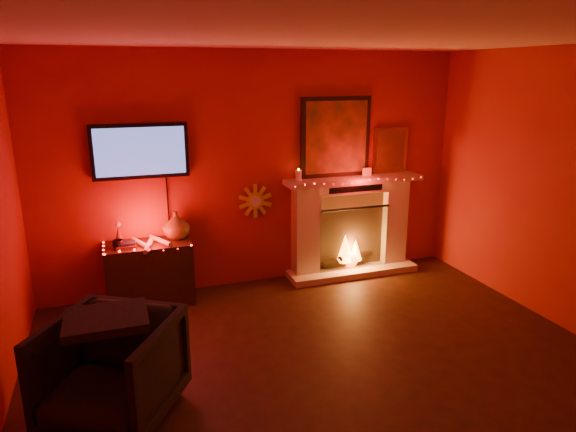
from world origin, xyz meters
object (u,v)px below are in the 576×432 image
at_px(console_table, 151,269).
at_px(armchair, 112,370).
at_px(fireplace, 350,217).
at_px(tv, 140,151).
at_px(sunburst_clock, 255,201).

bearing_deg(console_table, armchair, -102.92).
xyz_separation_m(fireplace, tv, (-2.44, 0.06, 0.92)).
xyz_separation_m(tv, armchair, (-0.43, -2.11, -1.26)).
distance_m(fireplace, sunburst_clock, 1.23).
distance_m(sunburst_clock, armchair, 2.78).
height_order(sunburst_clock, armchair, sunburst_clock).
relative_size(console_table, armchair, 1.15).
bearing_deg(fireplace, sunburst_clock, 175.63).
height_order(tv, console_table, tv).
height_order(console_table, armchair, console_table).
relative_size(tv, sunburst_clock, 3.10).
distance_m(fireplace, tv, 2.61).
bearing_deg(console_table, fireplace, 2.92).
height_order(fireplace, armchair, fireplace).
xyz_separation_m(sunburst_clock, armchair, (-1.68, -2.13, -0.61)).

